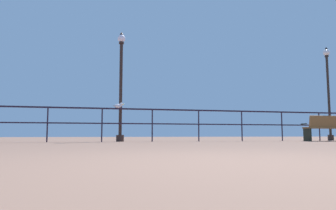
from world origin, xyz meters
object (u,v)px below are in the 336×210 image
at_px(lamppost_center, 121,83).
at_px(seagull_on_rail, 119,106).
at_px(lamppost_right, 328,87).
at_px(bench_near_left, 327,127).

bearing_deg(lamppost_center, seagull_on_rail, -106.19).
bearing_deg(lamppost_right, bench_near_left, -135.71).
bearing_deg(lamppost_right, lamppost_center, 180.00).
bearing_deg(lamppost_center, bench_near_left, -9.49).
height_order(bench_near_left, seagull_on_rail, seagull_on_rail).
distance_m(lamppost_right, seagull_on_rail, 8.61).
bearing_deg(bench_near_left, lamppost_right, 44.29).
xyz_separation_m(bench_near_left, lamppost_right, (1.24, 1.21, 1.65)).
bearing_deg(lamppost_center, lamppost_right, 0.00).
xyz_separation_m(bench_near_left, lamppost_center, (-7.22, 1.21, 1.47)).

